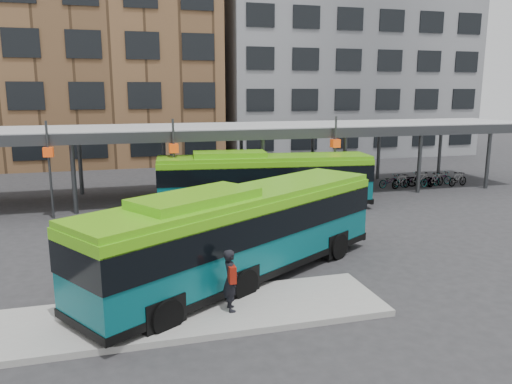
# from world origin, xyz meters

# --- Properties ---
(ground) EXTENTS (120.00, 120.00, 0.00)m
(ground) POSITION_xyz_m (0.00, 0.00, 0.00)
(ground) COLOR #28282B
(ground) RESTS_ON ground
(boarding_island) EXTENTS (14.00, 3.00, 0.18)m
(boarding_island) POSITION_xyz_m (-5.50, -3.00, 0.09)
(boarding_island) COLOR gray
(boarding_island) RESTS_ON ground
(canopy) EXTENTS (40.00, 6.53, 4.80)m
(canopy) POSITION_xyz_m (-0.06, 12.87, 3.91)
(canopy) COLOR #999B9E
(canopy) RESTS_ON ground
(building_brick) EXTENTS (26.00, 14.00, 22.00)m
(building_brick) POSITION_xyz_m (-10.00, 32.00, 11.00)
(building_brick) COLOR brown
(building_brick) RESTS_ON ground
(building_grey) EXTENTS (24.00, 14.00, 20.00)m
(building_grey) POSITION_xyz_m (16.00, 32.00, 10.00)
(building_grey) COLOR slate
(building_grey) RESTS_ON ground
(bus_front) EXTENTS (11.30, 8.40, 3.25)m
(bus_front) POSITION_xyz_m (-2.00, -0.67, 1.69)
(bus_front) COLOR #08535A
(bus_front) RESTS_ON ground
(bus_rear) EXTENTS (11.42, 3.66, 3.09)m
(bus_rear) POSITION_xyz_m (1.62, 8.96, 1.61)
(bus_rear) COLOR #08535A
(bus_rear) RESTS_ON ground
(pedestrian) EXTENTS (0.43, 0.67, 1.76)m
(pedestrian) POSITION_xyz_m (-2.94, -3.23, 1.08)
(pedestrian) COLOR black
(pedestrian) RESTS_ON boarding_island
(bike_rack) EXTENTS (6.26, 1.46, 1.02)m
(bike_rack) POSITION_xyz_m (13.40, 12.07, 0.46)
(bike_rack) COLOR slate
(bike_rack) RESTS_ON ground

